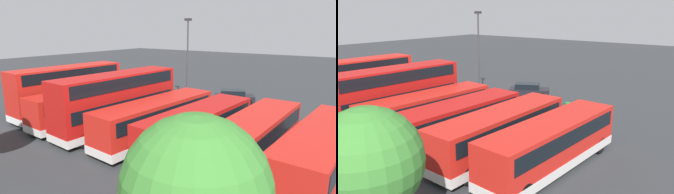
% 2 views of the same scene
% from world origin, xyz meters
% --- Properties ---
extents(ground_plane, '(140.00, 140.00, 0.00)m').
position_xyz_m(ground_plane, '(0.00, 0.00, 0.00)').
color(ground_plane, '#2D3033').
extents(bus_single_deck_near_end, '(3.23, 10.90, 2.95)m').
position_xyz_m(bus_single_deck_near_end, '(-10.84, 9.33, 1.62)').
color(bus_single_deck_near_end, red).
rests_on(bus_single_deck_near_end, ground).
extents(bus_single_deck_second, '(2.83, 10.95, 2.95)m').
position_xyz_m(bus_single_deck_second, '(-7.27, 9.61, 1.62)').
color(bus_single_deck_second, red).
rests_on(bus_single_deck_second, ground).
extents(bus_single_deck_third, '(3.13, 10.26, 2.95)m').
position_xyz_m(bus_single_deck_third, '(-3.76, 9.79, 1.62)').
color(bus_single_deck_third, '#B71411').
rests_on(bus_single_deck_third, ground).
extents(bus_single_deck_fourth, '(3.34, 10.80, 2.95)m').
position_xyz_m(bus_single_deck_fourth, '(-0.13, 9.51, 1.62)').
color(bus_single_deck_fourth, red).
rests_on(bus_single_deck_fourth, ground).
extents(bus_double_decker_fifth, '(3.31, 11.11, 4.55)m').
position_xyz_m(bus_double_decker_fifth, '(3.74, 9.50, 2.45)').
color(bus_double_decker_fifth, '#B71411').
rests_on(bus_double_decker_fifth, ground).
extents(bus_single_deck_sixth, '(3.09, 11.79, 2.95)m').
position_xyz_m(bus_single_deck_sixth, '(7.12, 8.99, 1.62)').
color(bus_single_deck_sixth, red).
rests_on(bus_single_deck_sixth, ground).
extents(bus_double_decker_seventh, '(3.10, 10.77, 4.55)m').
position_xyz_m(bus_double_decker_seventh, '(10.65, 9.00, 2.45)').
color(bus_double_decker_seventh, red).
rests_on(bus_double_decker_seventh, ground).
extents(car_hatchback_silver, '(4.56, 3.54, 1.43)m').
position_xyz_m(car_hatchback_silver, '(-0.20, -4.20, 0.70)').
color(car_hatchback_silver, black).
rests_on(car_hatchback_silver, ground).
extents(lamp_post_tall, '(0.70, 0.30, 8.95)m').
position_xyz_m(lamp_post_tall, '(3.37, -0.25, 5.17)').
color(lamp_post_tall, '#38383D').
rests_on(lamp_post_tall, ground).
extents(waste_bin_yellow, '(0.60, 0.60, 0.95)m').
position_xyz_m(waste_bin_yellow, '(-6.38, -1.32, 0.47)').
color(waste_bin_yellow, '#197F33').
rests_on(waste_bin_yellow, ground).
extents(tree_midright, '(4.02, 4.02, 5.88)m').
position_xyz_m(tree_midright, '(-9.23, 19.65, 3.85)').
color(tree_midright, '#4C3823').
rests_on(tree_midright, ground).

